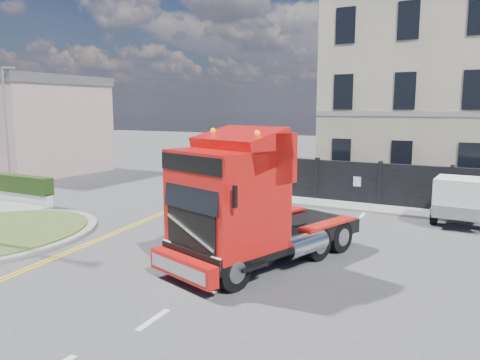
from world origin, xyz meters
The scene contains 8 objects.
ground centered at (0.00, 0.00, 0.00)m, with size 120.00×120.00×0.00m, color #424244.
seaside_bldg_pink centered at (-20.00, 9.00, 3.00)m, with size 8.00×8.00×6.00m, color #B99790.
hoarding_fence centered at (6.55, 9.00, 1.00)m, with size 18.80×0.25×2.00m.
georgian_building centered at (6.00, 16.50, 5.77)m, with size 12.30×10.30×12.80m.
pavement_far centered at (6.00, 8.10, 0.06)m, with size 20.00×1.60×0.12m, color gray.
truck centered at (2.50, -1.33, 1.72)m, with size 4.19×6.82×3.84m.
flatbed_pickup centered at (7.53, 7.13, 1.01)m, with size 2.03×4.58×1.89m.
lamppost_slim centered at (-16.00, 4.50, 4.06)m, with size 0.28×0.56×6.87m.
Camera 1 is at (8.53, -12.57, 4.48)m, focal length 35.00 mm.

